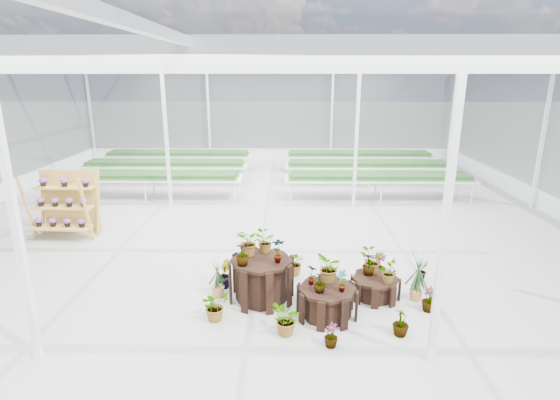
{
  "coord_description": "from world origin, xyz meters",
  "views": [
    {
      "loc": [
        0.8,
        -9.73,
        4.2
      ],
      "look_at": [
        0.65,
        0.27,
        1.3
      ],
      "focal_mm": 28.0,
      "sensor_mm": 36.0,
      "label": 1
    }
  ],
  "objects_px": {
    "plinth_tall": "(262,279)",
    "plinth_low": "(375,287)",
    "shelf_rack": "(64,205)",
    "plinth_mid": "(327,302)"
  },
  "relations": [
    {
      "from": "plinth_mid",
      "to": "shelf_rack",
      "type": "relative_size",
      "value": 0.61
    },
    {
      "from": "plinth_tall",
      "to": "plinth_low",
      "type": "xyz_separation_m",
      "value": [
        2.2,
        0.1,
        -0.21
      ]
    },
    {
      "from": "plinth_tall",
      "to": "shelf_rack",
      "type": "xyz_separation_m",
      "value": [
        -5.4,
        3.32,
        0.46
      ]
    },
    {
      "from": "plinth_mid",
      "to": "shelf_rack",
      "type": "distance_m",
      "value": 7.7
    },
    {
      "from": "plinth_mid",
      "to": "plinth_low",
      "type": "distance_m",
      "value": 1.22
    },
    {
      "from": "plinth_tall",
      "to": "plinth_low",
      "type": "bearing_deg",
      "value": 2.6
    },
    {
      "from": "plinth_low",
      "to": "shelf_rack",
      "type": "bearing_deg",
      "value": 157.07
    },
    {
      "from": "plinth_tall",
      "to": "plinth_mid",
      "type": "distance_m",
      "value": 1.35
    },
    {
      "from": "plinth_tall",
      "to": "plinth_mid",
      "type": "bearing_deg",
      "value": -26.57
    },
    {
      "from": "plinth_mid",
      "to": "plinth_low",
      "type": "height_order",
      "value": "plinth_mid"
    }
  ]
}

